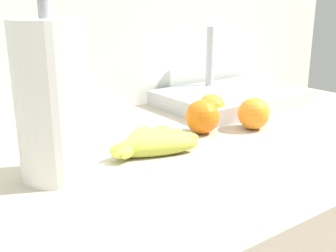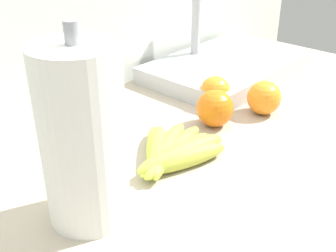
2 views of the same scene
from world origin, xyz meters
name	(u,v)px [view 2 (image 2 of 2)]	position (x,y,z in m)	size (l,w,h in m)	color
wall_back	(79,194)	(0.00, 0.38, 0.65)	(1.94, 0.06, 1.30)	silver
banana_bunch	(172,153)	(-0.04, 0.01, 0.96)	(0.21, 0.18, 0.04)	#B5BD3F
orange_right	(215,108)	(0.13, 0.04, 0.98)	(0.08, 0.08, 0.08)	orange
orange_center	(215,91)	(0.21, 0.10, 0.97)	(0.07, 0.07, 0.07)	orange
orange_front	(264,98)	(0.25, -0.01, 0.98)	(0.08, 0.08, 0.08)	orange
paper_towel_roll	(83,137)	(-0.23, 0.00, 1.07)	(0.12, 0.12, 0.30)	white
sink_basin	(223,68)	(0.38, 0.19, 0.96)	(0.40, 0.29, 0.22)	#B7BABF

